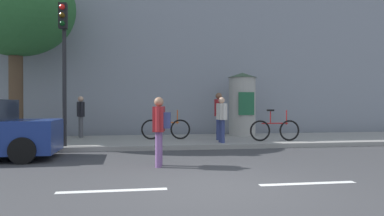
% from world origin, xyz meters
% --- Properties ---
extents(ground_plane, '(80.00, 80.00, 0.00)m').
position_xyz_m(ground_plane, '(0.00, 0.00, 0.00)').
color(ground_plane, '#38383A').
extents(sidewalk_curb, '(36.00, 4.00, 0.15)m').
position_xyz_m(sidewalk_curb, '(0.00, 7.00, 0.07)').
color(sidewalk_curb, gray).
rests_on(sidewalk_curb, ground_plane).
extents(lane_markings, '(25.80, 0.16, 0.01)m').
position_xyz_m(lane_markings, '(-0.00, 0.00, 0.00)').
color(lane_markings, silver).
rests_on(lane_markings, ground_plane).
extents(building_backdrop, '(36.00, 5.00, 11.13)m').
position_xyz_m(building_backdrop, '(0.00, 12.00, 5.56)').
color(building_backdrop, gray).
rests_on(building_backdrop, ground_plane).
extents(traffic_light, '(0.24, 0.45, 4.26)m').
position_xyz_m(traffic_light, '(-3.44, 5.24, 3.02)').
color(traffic_light, black).
rests_on(traffic_light, sidewalk_curb).
extents(poster_column, '(1.18, 1.18, 2.55)m').
position_xyz_m(poster_column, '(2.99, 8.14, 1.44)').
color(poster_column, '#9E9B93').
rests_on(poster_column, sidewalk_curb).
extents(street_tree, '(4.06, 4.06, 6.41)m').
position_xyz_m(street_tree, '(-5.45, 7.46, 4.80)').
color(street_tree, '#4C3826').
rests_on(street_tree, sidewalk_curb).
extents(pedestrian_in_dark_shirt, '(0.44, 0.66, 1.59)m').
position_xyz_m(pedestrian_in_dark_shirt, '(-0.78, 2.19, 0.95)').
color(pedestrian_in_dark_shirt, '#724C84').
rests_on(pedestrian_in_dark_shirt, ground_plane).
extents(pedestrian_with_backpack, '(0.27, 0.63, 1.50)m').
position_xyz_m(pedestrian_with_backpack, '(1.49, 5.57, 1.02)').
color(pedestrian_with_backpack, navy).
rests_on(pedestrian_with_backpack, sidewalk_curb).
extents(pedestrian_tallest, '(0.35, 0.62, 1.57)m').
position_xyz_m(pedestrian_tallest, '(-3.37, 8.27, 1.07)').
color(pedestrian_tallest, '#4C4C51').
rests_on(pedestrian_tallest, sidewalk_curb).
extents(pedestrian_with_bag, '(0.49, 0.60, 1.68)m').
position_xyz_m(pedestrian_with_bag, '(1.64, 6.52, 1.15)').
color(pedestrian_with_bag, navy).
rests_on(pedestrian_with_bag, sidewalk_curb).
extents(bicycle_leaning, '(1.77, 0.18, 1.09)m').
position_xyz_m(bicycle_leaning, '(-0.23, 6.97, 0.54)').
color(bicycle_leaning, black).
rests_on(bicycle_leaning, sidewalk_curb).
extents(bicycle_upright, '(1.77, 0.12, 1.09)m').
position_xyz_m(bicycle_upright, '(3.43, 5.80, 0.54)').
color(bicycle_upright, black).
rests_on(bicycle_upright, sidewalk_curb).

